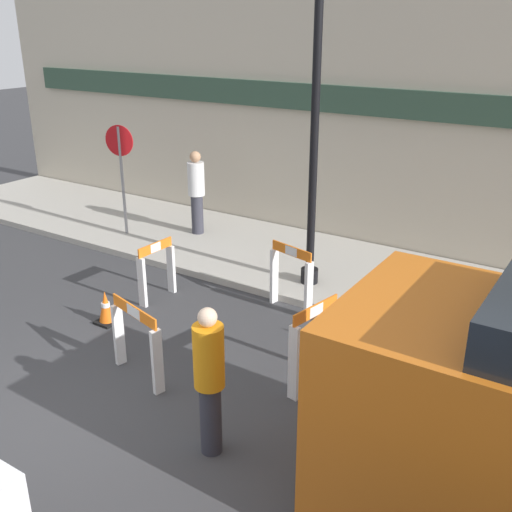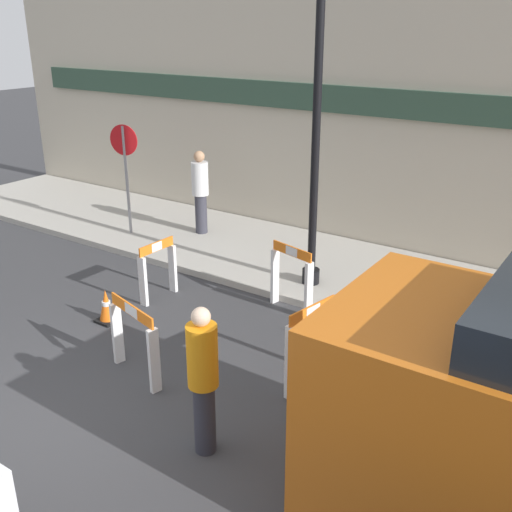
# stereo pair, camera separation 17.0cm
# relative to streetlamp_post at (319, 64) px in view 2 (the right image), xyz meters

# --- Properties ---
(ground_plane) EXTENTS (60.00, 60.00, 0.00)m
(ground_plane) POSITION_rel_streetlamp_post_xyz_m (-0.83, -5.19, -3.59)
(ground_plane) COLOR #38383A
(sidewalk_slab) EXTENTS (18.00, 3.00, 0.12)m
(sidewalk_slab) POSITION_rel_streetlamp_post_xyz_m (-0.83, 0.82, -3.53)
(sidewalk_slab) COLOR #ADA89E
(sidewalk_slab) RESTS_ON ground_plane
(storefront_facade) EXTENTS (18.00, 0.22, 5.50)m
(storefront_facade) POSITION_rel_streetlamp_post_xyz_m (-0.83, 2.39, -0.83)
(storefront_facade) COLOR #BCB29E
(storefront_facade) RESTS_ON ground_plane
(streetlamp_post) EXTENTS (0.44, 0.44, 5.42)m
(streetlamp_post) POSITION_rel_streetlamp_post_xyz_m (0.00, 0.00, 0.00)
(streetlamp_post) COLOR black
(streetlamp_post) RESTS_ON sidewalk_slab
(stop_sign) EXTENTS (0.59, 0.16, 2.19)m
(stop_sign) POSITION_rel_streetlamp_post_xyz_m (-4.29, 0.14, -2.00)
(stop_sign) COLOR gray
(stop_sign) RESTS_ON sidewalk_slab
(barricade_0) EXTENTS (0.16, 0.72, 0.96)m
(barricade_0) POSITION_rel_streetlamp_post_xyz_m (-1.85, -1.66, -3.08)
(barricade_0) COLOR white
(barricade_0) RESTS_ON ground_plane
(barricade_1) EXTENTS (0.95, 0.37, 1.00)m
(barricade_1) POSITION_rel_streetlamp_post_xyz_m (-0.53, -3.51, -3.04)
(barricade_1) COLOR white
(barricade_1) RESTS_ON ground_plane
(barricade_2) EXTENTS (0.28, 0.81, 1.11)m
(barricade_2) POSITION_rel_streetlamp_post_xyz_m (1.39, -2.49, -3.00)
(barricade_2) COLOR white
(barricade_2) RESTS_ON ground_plane
(barricade_3) EXTENTS (0.79, 0.32, 1.05)m
(barricade_3) POSITION_rel_streetlamp_post_xyz_m (0.12, -0.84, -3.03)
(barricade_3) COLOR white
(barricade_3) RESTS_ON ground_plane
(traffic_cone_0) EXTENTS (0.30, 0.30, 0.68)m
(traffic_cone_0) POSITION_rel_streetlamp_post_xyz_m (1.45, -0.96, -3.26)
(traffic_cone_0) COLOR black
(traffic_cone_0) RESTS_ON ground_plane
(traffic_cone_1) EXTENTS (0.30, 0.30, 0.58)m
(traffic_cone_1) POSITION_rel_streetlamp_post_xyz_m (1.42, -1.46, -3.31)
(traffic_cone_1) COLOR black
(traffic_cone_1) RESTS_ON ground_plane
(traffic_cone_2) EXTENTS (0.30, 0.30, 0.51)m
(traffic_cone_2) POSITION_rel_streetlamp_post_xyz_m (-1.93, -2.70, -3.34)
(traffic_cone_2) COLOR black
(traffic_cone_2) RESTS_ON ground_plane
(person_worker) EXTENTS (0.42, 0.42, 1.65)m
(person_worker) POSITION_rel_streetlamp_post_xyz_m (1.06, -4.11, -2.69)
(person_worker) COLOR #33333D
(person_worker) RESTS_ON ground_plane
(person_pedestrian) EXTENTS (0.41, 0.41, 1.68)m
(person_pedestrian) POSITION_rel_streetlamp_post_xyz_m (-3.08, 0.95, -2.56)
(person_pedestrian) COLOR #33333D
(person_pedestrian) RESTS_ON sidewalk_slab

